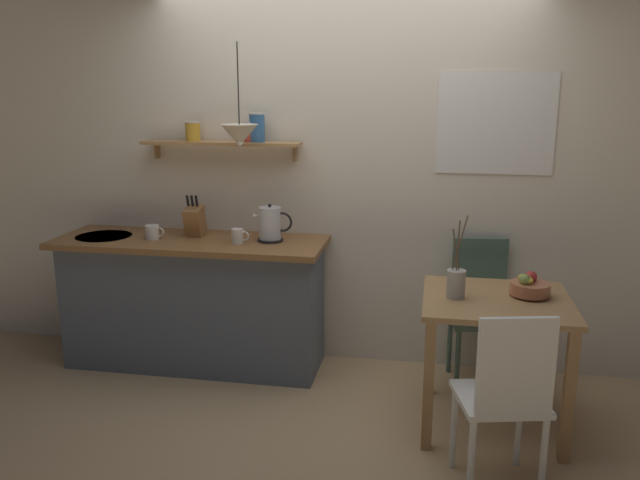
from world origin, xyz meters
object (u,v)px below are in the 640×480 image
Objects in this scene: coffee_mug_by_sink at (153,232)px; pendant_lamp at (240,135)px; dining_table at (495,322)px; coffee_mug_spare at (238,236)px; twig_vase at (456,283)px; dining_chair_far at (481,304)px; electric_kettle at (271,224)px; knife_block at (195,220)px; fruit_bowl at (529,287)px; dining_chair_near at (506,394)px.

coffee_mug_by_sink is 0.91m from pendant_lamp.
coffee_mug_spare is (-1.62, 0.42, 0.33)m from dining_table.
dining_chair_far is at bearing 73.34° from twig_vase.
pendant_lamp is at bearing -0.86° from coffee_mug_spare.
twig_vase is 3.47× the size of coffee_mug_by_sink.
dining_chair_far is 0.74m from twig_vase.
knife_block reaches higher than electric_kettle.
knife_block is (-1.97, 0.57, 0.39)m from dining_table.
knife_block is 0.46× the size of pendant_lamp.
twig_vase is at bearing -24.70° from electric_kettle.
electric_kettle is (-1.60, 0.45, 0.20)m from fruit_bowl.
twig_vase reaches higher than knife_block.
dining_table is 0.86× the size of dining_chair_far.
fruit_bowl reaches higher than dining_table.
dining_chair_near is 7.00× the size of coffee_mug_by_sink.
electric_kettle is 0.62m from pendant_lamp.
dining_table is 2.78× the size of knife_block.
twig_vase is at bearing -13.21° from coffee_mug_by_sink.
coffee_mug_spare is (-1.58, -0.18, 0.43)m from dining_chair_far.
electric_kettle reaches higher than coffee_mug_by_sink.
twig_vase is 1.47m from coffee_mug_spare.
electric_kettle is (-1.19, 0.55, 0.17)m from twig_vase.
twig_vase is at bearing -172.32° from dining_table.
knife_block is at bearing 157.77° from coffee_mug_spare.
coffee_mug_spare is at bearing 165.32° from dining_table.
coffee_mug_spare is at bearing -173.57° from dining_chair_far.
knife_block reaches higher than dining_table.
coffee_mug_spare is (0.35, -0.14, -0.06)m from knife_block.
fruit_bowl is 1.97m from pendant_lamp.
twig_vase is at bearing -18.47° from pendant_lamp.
coffee_mug_by_sink is (-0.25, -0.13, -0.06)m from knife_block.
dining_chair_far is at bearing 93.68° from dining_table.
pendant_lamp reaches higher than dining_chair_near.
dining_chair_far is 3.24× the size of knife_block.
coffee_mug_by_sink is at bearing -152.77° from knife_block.
coffee_mug_by_sink is at bearing 153.44° from dining_chair_near.
dining_chair_far is (-0.04, 1.27, -0.00)m from dining_chair_near.
pendant_lamp is at bearing 165.07° from dining_table.
pendant_lamp is (-1.59, 1.10, 1.08)m from dining_chair_near.
knife_block is (-1.74, 0.60, 0.16)m from twig_vase.
dining_table is at bearing -11.13° from coffee_mug_by_sink.
coffee_mug_spare is 0.66m from pendant_lamp.
coffee_mug_spare reaches higher than coffee_mug_by_sink.
pendant_lamp reaches higher than dining_table.
coffee_mug_by_sink reaches higher than dining_chair_far.
electric_kettle is 0.23m from coffee_mug_spare.
electric_kettle is 0.55m from knife_block.
dining_chair_near is 4.28× the size of fruit_bowl.
dining_chair_far is 7.90× the size of coffee_mug_spare.
dining_table is at bearing 89.86° from dining_chair_near.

